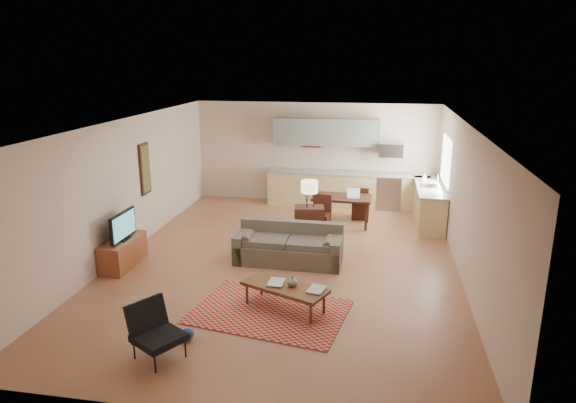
% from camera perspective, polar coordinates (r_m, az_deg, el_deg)
% --- Properties ---
extents(room, '(9.00, 9.00, 9.00)m').
position_cam_1_polar(room, '(9.61, -0.31, 0.67)').
color(room, '#955E3E').
rests_on(room, ground).
extents(kitchen_counter_back, '(4.26, 0.64, 0.92)m').
position_cam_1_polar(kitchen_counter_back, '(13.76, 6.55, 1.37)').
color(kitchen_counter_back, tan).
rests_on(kitchen_counter_back, ground).
extents(kitchen_counter_right, '(0.64, 2.26, 0.92)m').
position_cam_1_polar(kitchen_counter_right, '(12.66, 15.39, -0.37)').
color(kitchen_counter_right, tan).
rests_on(kitchen_counter_right, ground).
extents(kitchen_range, '(0.62, 0.62, 0.90)m').
position_cam_1_polar(kitchen_range, '(13.74, 11.12, 1.11)').
color(kitchen_range, '#A5A8AD').
rests_on(kitchen_range, ground).
extents(kitchen_microwave, '(0.62, 0.40, 0.35)m').
position_cam_1_polar(kitchen_microwave, '(13.53, 11.37, 5.65)').
color(kitchen_microwave, '#A5A8AD').
rests_on(kitchen_microwave, room).
extents(upper_cabinets, '(2.80, 0.34, 0.70)m').
position_cam_1_polar(upper_cabinets, '(13.66, 4.25, 7.71)').
color(upper_cabinets, gray).
rests_on(upper_cabinets, room).
extents(window_right, '(0.02, 1.40, 1.05)m').
position_cam_1_polar(window_right, '(12.44, 17.13, 4.39)').
color(window_right, white).
rests_on(window_right, room).
extents(wall_art_left, '(0.06, 0.42, 1.10)m').
position_cam_1_polar(wall_art_left, '(11.39, -15.58, 3.51)').
color(wall_art_left, olive).
rests_on(wall_art_left, room).
extents(triptych, '(1.70, 0.04, 0.50)m').
position_cam_1_polar(triptych, '(13.88, 2.64, 7.02)').
color(triptych, beige).
rests_on(triptych, room).
extents(rug, '(2.57, 1.98, 0.02)m').
position_cam_1_polar(rug, '(8.22, -2.08, -12.13)').
color(rug, maroon).
rests_on(rug, floor).
extents(sofa, '(2.16, 0.97, 0.74)m').
position_cam_1_polar(sofa, '(9.93, 0.07, -4.76)').
color(sofa, brown).
rests_on(sofa, floor).
extents(coffee_table, '(1.48, 1.05, 0.41)m').
position_cam_1_polar(coffee_table, '(8.21, -0.38, -10.61)').
color(coffee_table, '#523017').
rests_on(coffee_table, floor).
extents(book_a, '(0.26, 0.35, 0.03)m').
position_cam_1_polar(book_a, '(8.22, -2.19, -8.91)').
color(book_a, maroon).
rests_on(book_a, coffee_table).
extents(book_b, '(0.38, 0.43, 0.02)m').
position_cam_1_polar(book_b, '(8.01, 2.36, -9.61)').
color(book_b, navy).
rests_on(book_b, coffee_table).
extents(vase, '(0.21, 0.21, 0.17)m').
position_cam_1_polar(vase, '(8.07, 0.49, -8.83)').
color(vase, black).
rests_on(vase, coffee_table).
extents(armchair, '(0.91, 0.91, 0.76)m').
position_cam_1_polar(armchair, '(7.13, -14.18, -13.93)').
color(armchair, black).
rests_on(armchair, floor).
extents(tv_credenza, '(0.45, 1.16, 0.54)m').
position_cam_1_polar(tv_credenza, '(10.29, -17.84, -5.43)').
color(tv_credenza, brown).
rests_on(tv_credenza, floor).
extents(tv, '(0.09, 0.89, 0.54)m').
position_cam_1_polar(tv, '(10.09, -17.87, -2.61)').
color(tv, black).
rests_on(tv, tv_credenza).
extents(console_table, '(0.70, 0.52, 0.74)m').
position_cam_1_polar(console_table, '(11.16, 2.35, -2.42)').
color(console_table, '#321710').
rests_on(console_table, floor).
extents(table_lamp, '(0.38, 0.38, 0.60)m').
position_cam_1_polar(table_lamp, '(10.97, 2.39, 0.90)').
color(table_lamp, beige).
rests_on(table_lamp, console_table).
extents(dining_table, '(1.40, 0.83, 0.70)m').
position_cam_1_polar(dining_table, '(12.20, 5.96, -1.02)').
color(dining_table, '#321710').
rests_on(dining_table, floor).
extents(dining_chair_near, '(0.47, 0.48, 0.84)m').
position_cam_1_polar(dining_chair_near, '(11.66, 3.64, -1.39)').
color(dining_chair_near, '#321710').
rests_on(dining_chair_near, floor).
extents(dining_chair_far, '(0.42, 0.44, 0.83)m').
position_cam_1_polar(dining_chair_far, '(12.73, 8.10, -0.08)').
color(dining_chair_far, '#321710').
rests_on(dining_chair_far, floor).
extents(laptop, '(0.31, 0.24, 0.22)m').
position_cam_1_polar(laptop, '(11.97, 7.30, 0.90)').
color(laptop, '#A5A8AD').
rests_on(laptop, dining_table).
extents(soap_bottle, '(0.09, 0.09, 0.19)m').
position_cam_1_polar(soap_bottle, '(13.04, 14.93, 2.65)').
color(soap_bottle, beige).
rests_on(soap_bottle, kitchen_counter_right).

